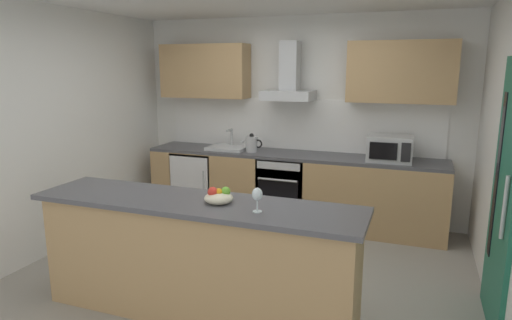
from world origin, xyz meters
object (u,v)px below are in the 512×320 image
refrigerator (199,182)px  fruit_bowl (219,197)px  sink (228,147)px  oven (285,187)px  microwave (390,149)px  kettle (252,144)px  range_hood (289,82)px  wine_glass (257,195)px

refrigerator → fruit_bowl: (1.39, -2.32, 0.58)m
fruit_bowl → refrigerator: bearing=120.9°
sink → oven: bearing=-0.8°
oven → microwave: microwave is taller
oven → kettle: 0.70m
sink → fruit_bowl: 2.52m
sink → microwave: bearing=-1.1°
fruit_bowl → kettle: bearing=104.8°
fruit_bowl → range_hood: bearing=93.9°
range_hood → wine_glass: size_ratio=4.05×
microwave → range_hood: bearing=172.9°
oven → fruit_bowl: (0.17, -2.32, 0.54)m
oven → kettle: size_ratio=2.77×
range_hood → fruit_bowl: bearing=-86.1°
microwave → wine_glass: microwave is taller
microwave → wine_glass: 2.51m
refrigerator → wine_glass: size_ratio=4.78×
microwave → wine_glass: size_ratio=2.81×
sink → range_hood: size_ratio=0.69×
wine_glass → fruit_bowl: 0.37m
refrigerator → microwave: microwave is taller
oven → microwave: (1.26, -0.03, 0.59)m
wine_glass → kettle: bearing=111.7°
range_hood → wine_glass: (0.52, -2.55, -0.70)m
range_hood → microwave: bearing=-7.1°
oven → sink: sink is taller
oven → range_hood: 1.33m
sink → wine_glass: sink is taller
microwave → fruit_bowl: size_ratio=2.27×
sink → fruit_bowl: sink is taller
oven → wine_glass: 2.56m
kettle → range_hood: 0.91m
sink → wine_glass: (1.30, -2.44, 0.15)m
refrigerator → sink: size_ratio=1.70×
microwave → range_hood: 1.47m
oven → wine_glass: bearing=-78.0°
range_hood → fruit_bowl: size_ratio=3.27×
refrigerator → wine_glass: (1.74, -2.42, 0.66)m
oven → range_hood: size_ratio=1.11×
range_hood → fruit_bowl: range_hood is taller
oven → sink: bearing=179.2°
sink → kettle: 0.36m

